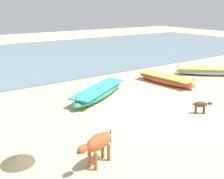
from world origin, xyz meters
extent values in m
plane|color=#CCB789|center=(0.00, 0.00, 0.00)|extent=(80.00, 80.00, 0.00)
cube|color=slate|center=(0.00, 17.09, 0.04)|extent=(60.00, 20.00, 0.08)
ellipsoid|color=#8CA5B7|center=(8.31, 2.92, 0.26)|extent=(4.42, 4.05, 0.51)
cube|color=#EAD84C|center=(8.31, 2.92, 0.47)|extent=(3.96, 3.64, 0.07)
cube|color=olive|center=(8.03, 3.17, 0.40)|extent=(0.67, 0.75, 0.04)
cylinder|color=olive|center=(6.59, 4.42, 0.61)|extent=(0.06, 0.06, 0.20)
ellipsoid|color=#338C66|center=(-0.71, 3.28, 0.27)|extent=(4.71, 3.34, 0.54)
cube|color=#3399BF|center=(-0.71, 3.28, 0.50)|extent=(4.20, 3.04, 0.07)
cube|color=olive|center=(-1.02, 3.10, 0.42)|extent=(0.57, 0.87, 0.04)
cylinder|color=olive|center=(-2.63, 2.18, 0.64)|extent=(0.06, 0.06, 0.20)
ellipsoid|color=#B74733|center=(4.11, 3.17, 0.26)|extent=(1.61, 4.25, 0.53)
cube|color=#EAD84C|center=(4.11, 3.17, 0.49)|extent=(1.52, 3.76, 0.07)
cube|color=olive|center=(4.15, 2.86, 0.41)|extent=(0.92, 0.24, 0.04)
cylinder|color=olive|center=(4.36, 1.28, 0.63)|extent=(0.06, 0.06, 0.20)
ellipsoid|color=#9E4C28|center=(-4.06, -2.05, 0.76)|extent=(1.19, 0.78, 0.48)
ellipsoid|color=#9E4C28|center=(-4.75, -2.29, 0.84)|extent=(0.41, 0.33, 0.26)
sphere|color=#2D2119|center=(-4.90, -2.34, 0.81)|extent=(0.13, 0.13, 0.10)
cylinder|color=#9E4C28|center=(-4.32, -2.27, 0.28)|extent=(0.11, 0.11, 0.55)
cylinder|color=#9E4C28|center=(-4.40, -2.04, 0.28)|extent=(0.11, 0.11, 0.55)
cylinder|color=#9E4C28|center=(-3.72, -2.06, 0.28)|extent=(0.11, 0.11, 0.55)
cylinder|color=#9E4C28|center=(-3.79, -1.83, 0.28)|extent=(0.11, 0.11, 0.55)
cylinder|color=#2D2119|center=(-3.51, -1.86, 0.71)|extent=(0.04, 0.04, 0.45)
ellipsoid|color=#4C3323|center=(1.83, -1.19, 0.43)|extent=(0.66, 0.58, 0.28)
ellipsoid|color=#4C3323|center=(2.16, -1.44, 0.48)|extent=(0.24, 0.22, 0.15)
sphere|color=#2D2119|center=(2.24, -1.49, 0.46)|extent=(0.08, 0.08, 0.06)
cylinder|color=#4C3323|center=(2.01, -1.24, 0.16)|extent=(0.06, 0.06, 0.32)
cylinder|color=#4C3323|center=(1.93, -1.35, 0.16)|extent=(0.06, 0.06, 0.32)
cylinder|color=#4C3323|center=(1.72, -1.03, 0.16)|extent=(0.06, 0.06, 0.32)
cylinder|color=#4C3323|center=(1.64, -1.14, 0.16)|extent=(0.06, 0.06, 0.32)
cylinder|color=#2D2119|center=(1.56, -0.99, 0.40)|extent=(0.02, 0.02, 0.26)
cone|color=brown|center=(-6.11, -0.59, 0.09)|extent=(1.48, 1.48, 0.19)
camera|label=1|loc=(-7.88, -8.24, 4.64)|focal=43.34mm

